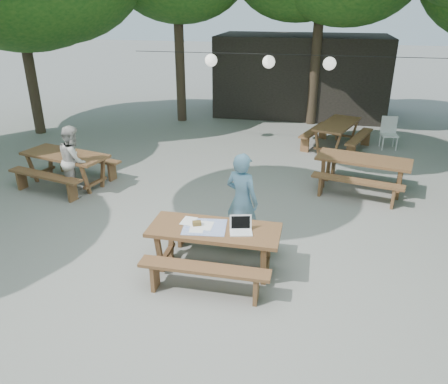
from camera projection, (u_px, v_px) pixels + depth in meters
name	position (u px, v px, depth m)	size (l,w,h in m)	color
ground	(233.00, 256.00, 7.31)	(80.00, 80.00, 0.00)	slate
pavilion	(301.00, 75.00, 16.04)	(6.00, 3.00, 2.80)	black
main_picnic_table	(215.00, 249.00, 6.77)	(2.00, 1.58, 0.75)	#50331C
picnic_table_nw	(67.00, 169.00, 9.99)	(2.22, 1.98, 0.75)	#50331C
picnic_table_ne	(362.00, 174.00, 9.69)	(2.21, 1.97, 0.75)	#50331C
picnic_table_far_e	(336.00, 135.00, 12.44)	(2.11, 2.31, 0.75)	#50331C
woman	(242.00, 201.00, 7.32)	(0.61, 0.40, 1.68)	#6697BA
second_person	(74.00, 160.00, 9.39)	(0.74, 0.58, 1.52)	beige
plastic_chair	(388.00, 140.00, 12.51)	(0.48, 0.48, 0.90)	silver
laptop	(241.00, 228.00, 6.51)	(0.38, 0.33, 0.24)	white
tabletop_clutter	(202.00, 226.00, 6.66)	(0.76, 0.63, 0.08)	#3556B5
paper_lanterns	(269.00, 62.00, 11.74)	(9.00, 0.34, 0.38)	black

